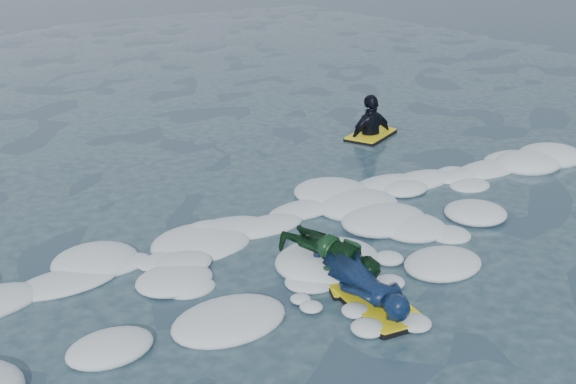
% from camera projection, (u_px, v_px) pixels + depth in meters
% --- Properties ---
extents(ground, '(120.00, 120.00, 0.00)m').
position_uv_depth(ground, '(316.00, 280.00, 8.13)').
color(ground, '#172837').
rests_on(ground, ground).
extents(foam_band, '(12.00, 3.10, 0.30)m').
position_uv_depth(foam_band, '(266.00, 248.00, 8.92)').
color(foam_band, silver).
rests_on(foam_band, ground).
extents(prone_woman_unit, '(0.86, 1.67, 0.41)m').
position_uv_depth(prone_woman_unit, '(365.00, 284.00, 7.62)').
color(prone_woman_unit, black).
rests_on(prone_woman_unit, ground).
extents(prone_child_unit, '(0.82, 1.36, 0.50)m').
position_uv_depth(prone_child_unit, '(335.00, 256.00, 8.15)').
color(prone_child_unit, black).
rests_on(prone_child_unit, ground).
extents(waiting_rider_unit, '(1.25, 1.00, 1.65)m').
position_uv_depth(waiting_rider_unit, '(371.00, 138.00, 13.28)').
color(waiting_rider_unit, black).
rests_on(waiting_rider_unit, ground).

